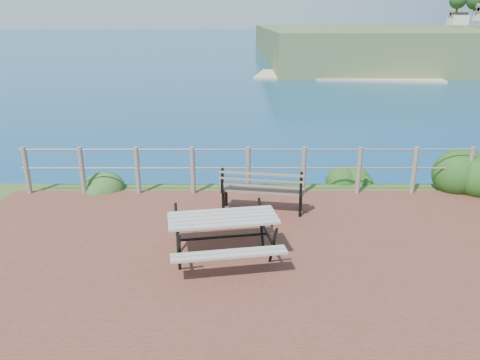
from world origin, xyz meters
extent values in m
cube|color=brown|center=(0.00, 0.00, 0.00)|extent=(10.00, 7.00, 0.12)
plane|color=#135C74|center=(0.00, 200.00, 0.00)|extent=(1200.00, 1200.00, 0.00)
cylinder|color=#6B5B4C|center=(-4.60, 3.35, 0.52)|extent=(0.10, 0.10, 1.00)
cylinder|color=#6B5B4C|center=(-3.45, 3.35, 0.52)|extent=(0.10, 0.10, 1.00)
cylinder|color=#6B5B4C|center=(-2.30, 3.35, 0.52)|extent=(0.10, 0.10, 1.00)
cylinder|color=#6B5B4C|center=(-1.15, 3.35, 0.52)|extent=(0.10, 0.10, 1.00)
cylinder|color=#6B5B4C|center=(0.00, 3.35, 0.52)|extent=(0.10, 0.10, 1.00)
cylinder|color=#6B5B4C|center=(1.15, 3.35, 0.52)|extent=(0.10, 0.10, 1.00)
cylinder|color=#6B5B4C|center=(2.30, 3.35, 0.52)|extent=(0.10, 0.10, 1.00)
cylinder|color=#6B5B4C|center=(3.45, 3.35, 0.52)|extent=(0.10, 0.10, 1.00)
cylinder|color=#6B5B4C|center=(4.60, 3.35, 0.52)|extent=(0.10, 0.10, 1.00)
cylinder|color=slate|center=(0.00, 3.35, 0.97)|extent=(9.40, 0.04, 0.04)
cylinder|color=slate|center=(0.00, 3.35, 0.57)|extent=(9.40, 0.04, 0.04)
cube|color=gray|center=(-0.43, 0.52, 0.69)|extent=(1.71, 0.93, 0.04)
cube|color=gray|center=(-0.43, 0.52, 0.42)|extent=(1.64, 0.50, 0.04)
cube|color=gray|center=(-0.43, 0.52, 0.42)|extent=(1.64, 0.50, 0.04)
cylinder|color=black|center=(-0.43, 0.52, 0.37)|extent=(1.39, 0.27, 0.04)
cube|color=brown|center=(0.25, 2.38, 0.45)|extent=(1.61, 0.64, 0.04)
cube|color=brown|center=(0.25, 2.38, 0.72)|extent=(1.56, 0.37, 0.36)
cube|color=black|center=(0.25, 2.38, 0.24)|extent=(0.06, 0.07, 0.43)
cube|color=black|center=(0.25, 2.38, 0.24)|extent=(0.06, 0.07, 0.43)
cube|color=black|center=(0.25, 2.38, 0.24)|extent=(0.06, 0.07, 0.43)
cube|color=black|center=(0.25, 2.38, 0.24)|extent=(0.06, 0.07, 0.43)
ellipsoid|color=#1E3C12|center=(4.63, 3.49, 0.00)|extent=(1.19, 1.19, 1.69)
ellipsoid|color=#23551F|center=(-3.22, 3.63, 0.00)|extent=(0.80, 0.80, 0.55)
ellipsoid|color=#1E3C12|center=(2.37, 4.20, 0.00)|extent=(0.74, 0.74, 0.47)
camera|label=1|loc=(-0.18, -5.88, 3.50)|focal=35.00mm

